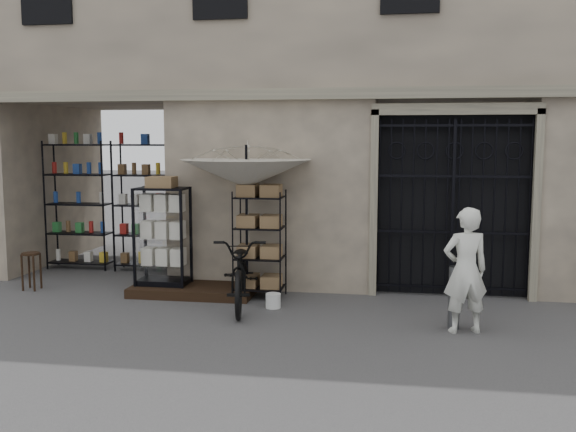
% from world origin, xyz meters
% --- Properties ---
extents(ground, '(80.00, 80.00, 0.00)m').
position_xyz_m(ground, '(0.00, 0.00, 0.00)').
color(ground, '#232326').
rests_on(ground, ground).
extents(main_building, '(14.00, 4.00, 9.00)m').
position_xyz_m(main_building, '(0.00, 4.00, 4.50)').
color(main_building, tan).
rests_on(main_building, ground).
extents(shop_recess, '(3.00, 1.70, 3.00)m').
position_xyz_m(shop_recess, '(-4.50, 2.80, 1.50)').
color(shop_recess, black).
rests_on(shop_recess, ground).
extents(shop_shelving, '(2.70, 0.50, 2.50)m').
position_xyz_m(shop_shelving, '(-4.55, 3.30, 1.25)').
color(shop_shelving, black).
rests_on(shop_shelving, ground).
extents(iron_gate, '(2.50, 0.21, 3.00)m').
position_xyz_m(iron_gate, '(1.75, 2.28, 1.50)').
color(iron_gate, black).
rests_on(iron_gate, ground).
extents(step_platform, '(2.00, 0.90, 0.15)m').
position_xyz_m(step_platform, '(-2.40, 1.55, 0.07)').
color(step_platform, black).
rests_on(step_platform, ground).
extents(display_cabinet, '(0.90, 0.68, 1.74)m').
position_xyz_m(display_cabinet, '(-2.92, 1.59, 0.87)').
color(display_cabinet, black).
rests_on(display_cabinet, step_platform).
extents(wire_rack, '(0.81, 0.62, 1.73)m').
position_xyz_m(wire_rack, '(-1.28, 1.56, 0.85)').
color(wire_rack, black).
rests_on(wire_rack, ground).
extents(market_umbrella, '(2.21, 2.24, 2.94)m').
position_xyz_m(market_umbrella, '(-1.50, 1.57, 2.11)').
color(market_umbrella, black).
rests_on(market_umbrella, ground).
extents(white_bucket, '(0.29, 0.29, 0.22)m').
position_xyz_m(white_bucket, '(-0.96, 0.96, 0.11)').
color(white_bucket, silver).
rests_on(white_bucket, ground).
extents(bicycle, '(0.93, 1.23, 2.12)m').
position_xyz_m(bicycle, '(-1.43, 0.93, 0.00)').
color(bicycle, black).
rests_on(bicycle, ground).
extents(wooden_stool, '(0.34, 0.34, 0.63)m').
position_xyz_m(wooden_stool, '(-5.20, 1.46, 0.33)').
color(wooden_stool, black).
rests_on(wooden_stool, ground).
extents(steel_bollard, '(0.20, 0.20, 0.85)m').
position_xyz_m(steel_bollard, '(1.64, 0.30, 0.42)').
color(steel_bollard, '#515255').
rests_on(steel_bollard, ground).
extents(shopkeeper, '(1.05, 1.77, 0.40)m').
position_xyz_m(shopkeeper, '(1.75, 0.16, 0.00)').
color(shopkeeper, silver).
rests_on(shopkeeper, ground).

